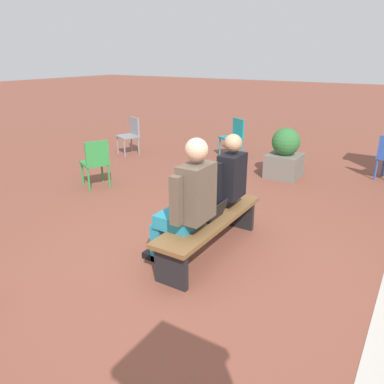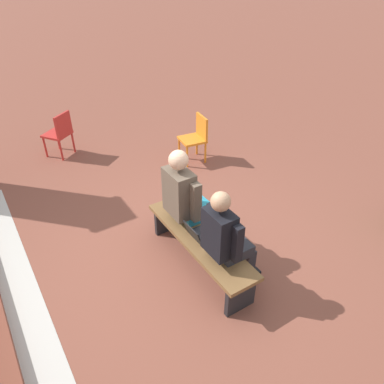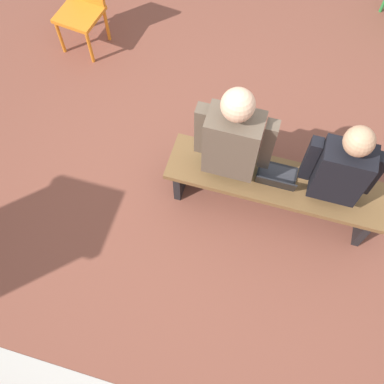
{
  "view_description": "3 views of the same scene",
  "coord_description": "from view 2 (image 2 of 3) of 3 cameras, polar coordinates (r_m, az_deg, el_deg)",
  "views": [
    {
      "loc": [
        3.08,
        1.83,
        2.2
      ],
      "look_at": [
        -0.39,
        -0.35,
        0.69
      ],
      "focal_mm": 35.0,
      "sensor_mm": 36.0,
      "label": 1
    },
    {
      "loc": [
        -3.15,
        1.83,
        3.39
      ],
      "look_at": [
        -0.15,
        -0.08,
        0.98
      ],
      "focal_mm": 35.0,
      "sensor_mm": 36.0,
      "label": 2
    },
    {
      "loc": [
        -0.18,
        1.83,
        3.65
      ],
      "look_at": [
        0.25,
        0.35,
        0.68
      ],
      "focal_mm": 42.0,
      "sensor_mm": 36.0,
      "label": 3
    }
  ],
  "objects": [
    {
      "name": "concrete_strip",
      "position": [
        4.4,
        -22.67,
        -20.07
      ],
      "size": [
        6.3,
        0.4,
        0.01
      ],
      "primitive_type": "cube",
      "color": "#B7B2A8",
      "rests_on": "ground"
    },
    {
      "name": "person_student",
      "position": [
        4.09,
        5.3,
        -6.97
      ],
      "size": [
        0.54,
        0.68,
        1.34
      ],
      "color": "#232328",
      "rests_on": "ground"
    },
    {
      "name": "person_adult",
      "position": [
        4.59,
        -0.71,
        -0.95
      ],
      "size": [
        0.6,
        0.76,
        1.44
      ],
      "color": "teal",
      "rests_on": "ground"
    },
    {
      "name": "plastic_chair_mid_courtyard",
      "position": [
        6.76,
        0.63,
        8.58
      ],
      "size": [
        0.47,
        0.47,
        0.84
      ],
      "color": "orange",
      "rests_on": "ground"
    },
    {
      "name": "ground_plane",
      "position": [
        4.98,
        -1.74,
        -8.88
      ],
      "size": [
        60.0,
        60.0,
        0.0
      ],
      "primitive_type": "plane",
      "color": "brown"
    },
    {
      "name": "bench",
      "position": [
        4.55,
        1.17,
        -7.81
      ],
      "size": [
        1.8,
        0.44,
        0.45
      ],
      "color": "brown",
      "rests_on": "ground"
    },
    {
      "name": "laptop",
      "position": [
        4.45,
        1.04,
        -6.44
      ],
      "size": [
        0.32,
        0.29,
        0.21
      ],
      "color": "black",
      "rests_on": "bench"
    },
    {
      "name": "plastic_chair_foreground",
      "position": [
        7.32,
        -19.49,
        8.66
      ],
      "size": [
        0.59,
        0.59,
        0.84
      ],
      "color": "red",
      "rests_on": "ground"
    }
  ]
}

